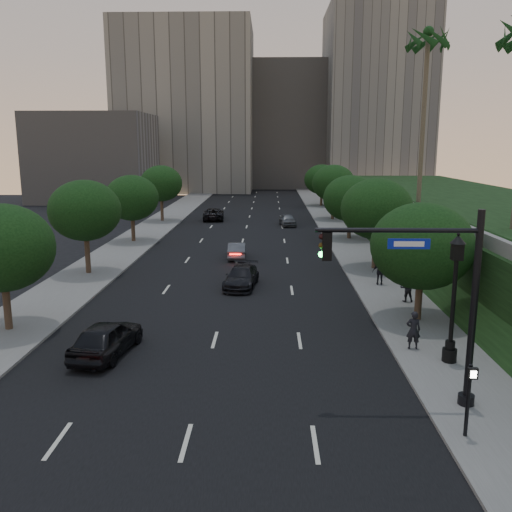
{
  "coord_description": "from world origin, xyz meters",
  "views": [
    {
      "loc": [
        2.55,
        -19.18,
        9.05
      ],
      "look_at": [
        1.89,
        7.34,
        3.6
      ],
      "focal_mm": 38.0,
      "sensor_mm": 36.0,
      "label": 1
    }
  ],
  "objects_px": {
    "sedan_near_right": "(241,277)",
    "pedestrian_a": "(413,330)",
    "traffic_signal_mast": "(441,307)",
    "sedan_far_left": "(214,214)",
    "sedan_far_right": "(287,220)",
    "pedestrian_c": "(380,272)",
    "sedan_mid_left": "(237,250)",
    "street_lamp": "(453,304)",
    "sedan_near_left": "(107,338)",
    "pedestrian_b": "(407,288)"
  },
  "relations": [
    {
      "from": "sedan_far_left",
      "to": "pedestrian_c",
      "type": "height_order",
      "value": "pedestrian_c"
    },
    {
      "from": "sedan_mid_left",
      "to": "pedestrian_c",
      "type": "height_order",
      "value": "pedestrian_c"
    },
    {
      "from": "sedan_far_left",
      "to": "pedestrian_c",
      "type": "relative_size",
      "value": 3.11
    },
    {
      "from": "sedan_near_left",
      "to": "pedestrian_b",
      "type": "bearing_deg",
      "value": -143.09
    },
    {
      "from": "sedan_near_right",
      "to": "pedestrian_a",
      "type": "xyz_separation_m",
      "value": [
        8.2,
        -11.01,
        0.34
      ]
    },
    {
      "from": "sedan_near_left",
      "to": "pedestrian_a",
      "type": "bearing_deg",
      "value": -168.52
    },
    {
      "from": "sedan_near_right",
      "to": "pedestrian_a",
      "type": "distance_m",
      "value": 13.73
    },
    {
      "from": "sedan_far_right",
      "to": "sedan_mid_left",
      "type": "bearing_deg",
      "value": -110.59
    },
    {
      "from": "traffic_signal_mast",
      "to": "pedestrian_c",
      "type": "distance_m",
      "value": 16.82
    },
    {
      "from": "street_lamp",
      "to": "sedan_mid_left",
      "type": "xyz_separation_m",
      "value": [
        -10.19,
        21.56,
        -1.98
      ]
    },
    {
      "from": "sedan_far_left",
      "to": "traffic_signal_mast",
      "type": "bearing_deg",
      "value": 100.42
    },
    {
      "from": "sedan_far_left",
      "to": "pedestrian_c",
      "type": "xyz_separation_m",
      "value": [
        14.05,
        -31.61,
        0.27
      ]
    },
    {
      "from": "sedan_far_left",
      "to": "sedan_far_right",
      "type": "relative_size",
      "value": 1.3
    },
    {
      "from": "sedan_near_right",
      "to": "pedestrian_b",
      "type": "height_order",
      "value": "pedestrian_b"
    },
    {
      "from": "sedan_near_right",
      "to": "sedan_far_right",
      "type": "relative_size",
      "value": 1.13
    },
    {
      "from": "pedestrian_a",
      "to": "pedestrian_b",
      "type": "relative_size",
      "value": 1.09
    },
    {
      "from": "sedan_far_left",
      "to": "sedan_near_right",
      "type": "relative_size",
      "value": 1.15
    },
    {
      "from": "street_lamp",
      "to": "sedan_mid_left",
      "type": "relative_size",
      "value": 1.41
    },
    {
      "from": "sedan_far_left",
      "to": "pedestrian_c",
      "type": "bearing_deg",
      "value": 109.64
    },
    {
      "from": "traffic_signal_mast",
      "to": "sedan_mid_left",
      "type": "height_order",
      "value": "traffic_signal_mast"
    },
    {
      "from": "traffic_signal_mast",
      "to": "sedan_mid_left",
      "type": "relative_size",
      "value": 1.76
    },
    {
      "from": "street_lamp",
      "to": "sedan_far_right",
      "type": "height_order",
      "value": "street_lamp"
    },
    {
      "from": "sedan_near_left",
      "to": "sedan_near_right",
      "type": "bearing_deg",
      "value": -105.92
    },
    {
      "from": "sedan_far_left",
      "to": "pedestrian_a",
      "type": "xyz_separation_m",
      "value": [
        13.26,
        -42.89,
        0.28
      ]
    },
    {
      "from": "street_lamp",
      "to": "sedan_far_right",
      "type": "xyz_separation_m",
      "value": [
        -5.51,
        39.69,
        -1.94
      ]
    },
    {
      "from": "street_lamp",
      "to": "pedestrian_c",
      "type": "relative_size",
      "value": 3.29
    },
    {
      "from": "sedan_far_right",
      "to": "pedestrian_b",
      "type": "distance_m",
      "value": 31.37
    },
    {
      "from": "sedan_mid_left",
      "to": "pedestrian_c",
      "type": "distance_m",
      "value": 13.23
    },
    {
      "from": "sedan_near_left",
      "to": "pedestrian_c",
      "type": "relative_size",
      "value": 2.71
    },
    {
      "from": "sedan_mid_left",
      "to": "pedestrian_b",
      "type": "height_order",
      "value": "pedestrian_b"
    },
    {
      "from": "street_lamp",
      "to": "pedestrian_a",
      "type": "distance_m",
      "value": 2.45
    },
    {
      "from": "sedan_mid_left",
      "to": "sedan_near_right",
      "type": "height_order",
      "value": "sedan_near_right"
    },
    {
      "from": "traffic_signal_mast",
      "to": "sedan_far_left",
      "type": "height_order",
      "value": "traffic_signal_mast"
    },
    {
      "from": "sedan_mid_left",
      "to": "sedan_near_right",
      "type": "relative_size",
      "value": 0.86
    },
    {
      "from": "sedan_near_left",
      "to": "sedan_far_right",
      "type": "xyz_separation_m",
      "value": [
        9.15,
        39.01,
        -0.09
      ]
    },
    {
      "from": "sedan_near_right",
      "to": "street_lamp",
      "type": "bearing_deg",
      "value": -46.57
    },
    {
      "from": "traffic_signal_mast",
      "to": "sedan_mid_left",
      "type": "bearing_deg",
      "value": 108.39
    },
    {
      "from": "sedan_far_right",
      "to": "pedestrian_c",
      "type": "xyz_separation_m",
      "value": [
        5.14,
        -26.99,
        0.31
      ]
    },
    {
      "from": "pedestrian_c",
      "to": "sedan_mid_left",
      "type": "bearing_deg",
      "value": -33.25
    },
    {
      "from": "traffic_signal_mast",
      "to": "pedestrian_b",
      "type": "relative_size",
      "value": 4.4
    },
    {
      "from": "sedan_near_left",
      "to": "pedestrian_c",
      "type": "xyz_separation_m",
      "value": [
        14.28,
        12.02,
        0.22
      ]
    },
    {
      "from": "sedan_far_right",
      "to": "pedestrian_a",
      "type": "bearing_deg",
      "value": -89.63
    },
    {
      "from": "pedestrian_c",
      "to": "sedan_near_right",
      "type": "bearing_deg",
      "value": 10.53
    },
    {
      "from": "sedan_near_left",
      "to": "sedan_near_right",
      "type": "relative_size",
      "value": 1.0
    },
    {
      "from": "traffic_signal_mast",
      "to": "pedestrian_a",
      "type": "bearing_deg",
      "value": 83.69
    },
    {
      "from": "street_lamp",
      "to": "pedestrian_b",
      "type": "height_order",
      "value": "street_lamp"
    },
    {
      "from": "sedan_far_right",
      "to": "pedestrian_c",
      "type": "bearing_deg",
      "value": -85.33
    },
    {
      "from": "traffic_signal_mast",
      "to": "pedestrian_b",
      "type": "xyz_separation_m",
      "value": [
        2.14,
        12.73,
        -2.73
      ]
    },
    {
      "from": "traffic_signal_mast",
      "to": "sedan_far_right",
      "type": "height_order",
      "value": "traffic_signal_mast"
    },
    {
      "from": "street_lamp",
      "to": "pedestrian_a",
      "type": "xyz_separation_m",
      "value": [
        -1.16,
        1.42,
        -1.62
      ]
    }
  ]
}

